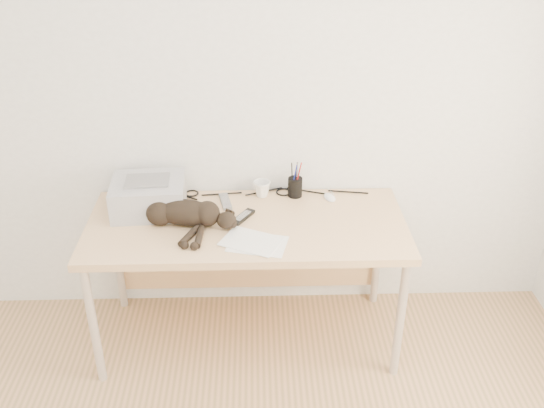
{
  "coord_description": "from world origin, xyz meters",
  "views": [
    {
      "loc": [
        0.05,
        -1.21,
        2.3
      ],
      "look_at": [
        0.13,
        1.34,
        0.87
      ],
      "focal_mm": 40.0,
      "sensor_mm": 36.0,
      "label": 1
    }
  ],
  "objects_px": {
    "pen_cup": "(295,187)",
    "desk": "(247,236)",
    "cat": "(182,214)",
    "mouse": "(330,196)",
    "printer": "(149,196)",
    "mug": "(262,189)"
  },
  "relations": [
    {
      "from": "mouse",
      "to": "mug",
      "type": "bearing_deg",
      "value": 157.8
    },
    {
      "from": "pen_cup",
      "to": "mouse",
      "type": "bearing_deg",
      "value": -10.22
    },
    {
      "from": "printer",
      "to": "desk",
      "type": "bearing_deg",
      "value": -6.69
    },
    {
      "from": "mouse",
      "to": "printer",
      "type": "bearing_deg",
      "value": 169.48
    },
    {
      "from": "mug",
      "to": "pen_cup",
      "type": "distance_m",
      "value": 0.18
    },
    {
      "from": "desk",
      "to": "cat",
      "type": "xyz_separation_m",
      "value": [
        -0.32,
        -0.1,
        0.19
      ]
    },
    {
      "from": "mug",
      "to": "mouse",
      "type": "distance_m",
      "value": 0.37
    },
    {
      "from": "cat",
      "to": "mouse",
      "type": "height_order",
      "value": "cat"
    },
    {
      "from": "desk",
      "to": "pen_cup",
      "type": "height_order",
      "value": "pen_cup"
    },
    {
      "from": "mug",
      "to": "desk",
      "type": "bearing_deg",
      "value": -112.79
    },
    {
      "from": "cat",
      "to": "pen_cup",
      "type": "xyz_separation_m",
      "value": [
        0.58,
        0.29,
        -0.01
      ]
    },
    {
      "from": "desk",
      "to": "pen_cup",
      "type": "xyz_separation_m",
      "value": [
        0.26,
        0.19,
        0.19
      ]
    },
    {
      "from": "mug",
      "to": "mouse",
      "type": "relative_size",
      "value": 0.96
    },
    {
      "from": "desk",
      "to": "pen_cup",
      "type": "distance_m",
      "value": 0.37
    },
    {
      "from": "cat",
      "to": "mug",
      "type": "bearing_deg",
      "value": 47.02
    },
    {
      "from": "desk",
      "to": "mug",
      "type": "bearing_deg",
      "value": 67.21
    },
    {
      "from": "desk",
      "to": "cat",
      "type": "bearing_deg",
      "value": -163.4
    },
    {
      "from": "desk",
      "to": "cat",
      "type": "distance_m",
      "value": 0.39
    },
    {
      "from": "printer",
      "to": "mouse",
      "type": "distance_m",
      "value": 0.95
    },
    {
      "from": "mouse",
      "to": "desk",
      "type": "bearing_deg",
      "value": -176.99
    },
    {
      "from": "pen_cup",
      "to": "cat",
      "type": "bearing_deg",
      "value": -153.72
    },
    {
      "from": "pen_cup",
      "to": "desk",
      "type": "bearing_deg",
      "value": -143.7
    }
  ]
}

